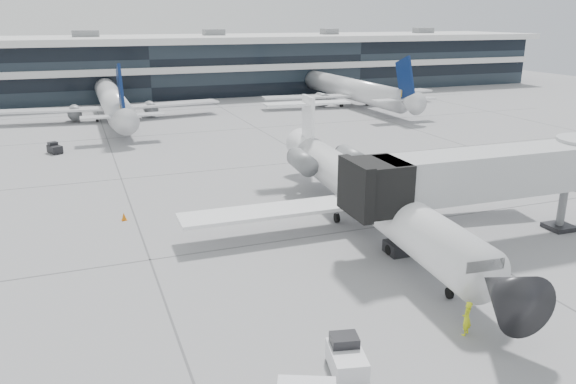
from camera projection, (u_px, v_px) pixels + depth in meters
name	position (u px, v px, depth m)	size (l,w,h in m)	color
ground	(296.00, 239.00, 39.09)	(220.00, 220.00, 0.00)	gray
terminal	(143.00, 69.00, 110.72)	(170.00, 22.00, 10.00)	black
bg_jet_center	(114.00, 119.00, 85.41)	(32.00, 40.00, 9.60)	silver
bg_jet_right	(349.00, 105.00, 99.03)	(32.00, 40.00, 9.60)	silver
regional_jet	(366.00, 191.00, 40.71)	(27.10, 33.86, 7.81)	white
jet_bridge	(503.00, 172.00, 37.67)	(20.49, 4.57, 6.59)	silver
ramp_worker	(467.00, 318.00, 27.05)	(0.64, 0.42, 1.76)	#E6F71A
baggage_tug	(346.00, 358.00, 24.22)	(1.91, 2.64, 1.52)	silver
traffic_cone	(124.00, 217.00, 42.58)	(0.54, 0.54, 0.61)	orange
far_tug	(55.00, 148.00, 63.60)	(1.81, 2.21, 1.22)	black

